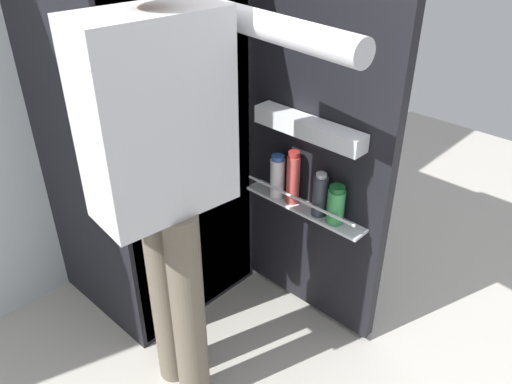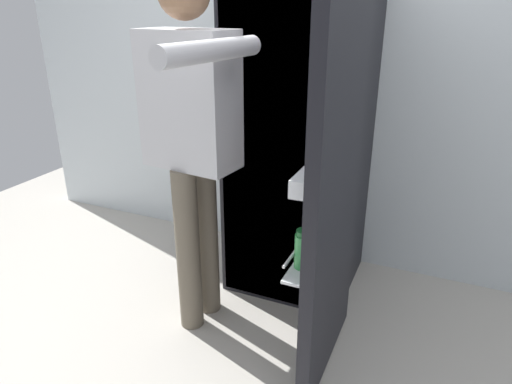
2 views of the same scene
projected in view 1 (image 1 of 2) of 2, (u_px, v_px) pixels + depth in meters
name	position (u px, v px, depth m)	size (l,w,h in m)	color
ground_plane	(240.00, 335.00, 2.33)	(5.81, 5.81, 0.00)	#B7B2A8
kitchen_wall	(83.00, 26.00, 2.26)	(4.40, 0.10, 2.43)	silver
refrigerator	(156.00, 121.00, 2.19)	(0.74, 1.33, 1.76)	black
person	(164.00, 154.00, 1.57)	(0.56, 0.79, 1.73)	#665B4C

